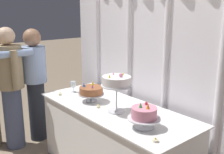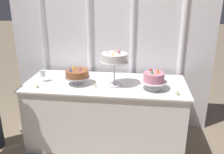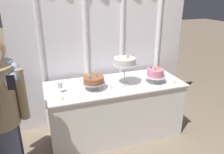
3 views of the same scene
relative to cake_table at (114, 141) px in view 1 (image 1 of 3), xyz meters
The scene contains 11 objects.
draped_curtain 1.10m from the cake_table, 89.46° to the left, with size 2.62×0.18×2.47m.
cake_table is the anchor object (origin of this frame).
cake_display_leftmost 0.60m from the cake_table, 166.86° to the right, with size 0.29×0.29×0.22m.
cake_display_center 0.71m from the cake_table, 29.98° to the right, with size 0.31×0.31×0.41m.
cake_display_rightmost 0.76m from the cake_table, 12.45° to the right, with size 0.29×0.29×0.23m.
wine_glass 0.88m from the cake_table, behind, with size 0.06×0.06×0.14m.
tealight_far_left 0.86m from the cake_table, 162.10° to the right, with size 0.04×0.04×0.04m.
tealight_near_left 0.44m from the cake_table, 125.03° to the right, with size 0.04×0.04×0.04m.
tealight_near_right 0.91m from the cake_table, 16.97° to the right, with size 0.05×0.05×0.04m.
guest_girl_blue_dress 1.44m from the cake_table, 168.36° to the right, with size 0.44×0.73×1.54m.
guest_man_dark_suit 1.53m from the cake_table, 155.32° to the right, with size 0.50×0.34×1.58m.
Camera 1 is at (2.05, -1.64, 1.81)m, focal length 43.60 mm.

